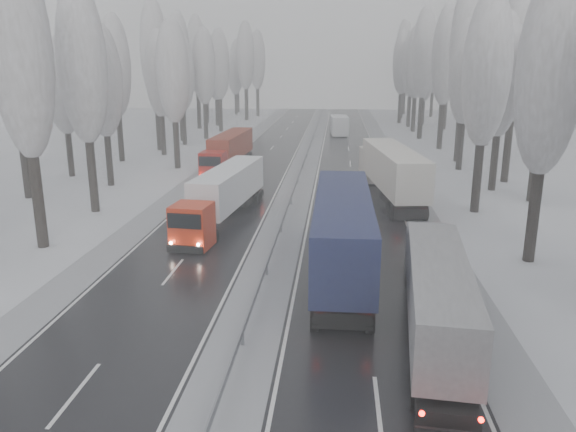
# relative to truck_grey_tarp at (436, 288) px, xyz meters

# --- Properties ---
(ground) EXTENTS (260.00, 260.00, 0.00)m
(ground) POSITION_rel_truck_grey_tarp_xyz_m (-7.95, -5.77, -2.11)
(ground) COLOR white
(ground) RESTS_ON ground
(carriageway_right) EXTENTS (7.50, 200.00, 0.03)m
(carriageway_right) POSITION_rel_truck_grey_tarp_xyz_m (-2.70, 24.23, -2.10)
(carriageway_right) COLOR black
(carriageway_right) RESTS_ON ground
(carriageway_left) EXTENTS (7.50, 200.00, 0.03)m
(carriageway_left) POSITION_rel_truck_grey_tarp_xyz_m (-13.20, 24.23, -2.10)
(carriageway_left) COLOR black
(carriageway_left) RESTS_ON ground
(median_slush) EXTENTS (3.00, 200.00, 0.04)m
(median_slush) POSITION_rel_truck_grey_tarp_xyz_m (-7.95, 24.23, -2.09)
(median_slush) COLOR #9B9DA3
(median_slush) RESTS_ON ground
(shoulder_right) EXTENTS (2.40, 200.00, 0.04)m
(shoulder_right) POSITION_rel_truck_grey_tarp_xyz_m (2.25, 24.23, -2.09)
(shoulder_right) COLOR #9B9DA3
(shoulder_right) RESTS_ON ground
(shoulder_left) EXTENTS (2.40, 200.00, 0.04)m
(shoulder_left) POSITION_rel_truck_grey_tarp_xyz_m (-18.15, 24.23, -2.09)
(shoulder_left) COLOR #9B9DA3
(shoulder_left) RESTS_ON ground
(median_guardrail) EXTENTS (0.12, 200.00, 0.76)m
(median_guardrail) POSITION_rel_truck_grey_tarp_xyz_m (-7.95, 24.21, -1.51)
(median_guardrail) COLOR slate
(median_guardrail) RESTS_ON ground
(tree_16) EXTENTS (3.60, 3.60, 16.53)m
(tree_16) POSITION_rel_truck_grey_tarp_xyz_m (7.08, 9.89, 8.56)
(tree_16) COLOR black
(tree_16) RESTS_ON ground
(tree_18) EXTENTS (3.60, 3.60, 16.58)m
(tree_18) POSITION_rel_truck_grey_tarp_xyz_m (6.56, 21.26, 8.59)
(tree_18) COLOR black
(tree_18) RESTS_ON ground
(tree_19) EXTENTS (3.60, 3.60, 14.57)m
(tree_19) POSITION_rel_truck_grey_tarp_xyz_m (12.07, 25.26, 7.31)
(tree_19) COLOR black
(tree_19) RESTS_ON ground
(tree_20) EXTENTS (3.60, 3.60, 15.71)m
(tree_20) POSITION_rel_truck_grey_tarp_xyz_m (9.94, 29.39, 8.03)
(tree_20) COLOR black
(tree_20) RESTS_ON ground
(tree_21) EXTENTS (3.60, 3.60, 18.62)m
(tree_21) POSITION_rel_truck_grey_tarp_xyz_m (12.17, 33.39, 9.89)
(tree_21) COLOR black
(tree_21) RESTS_ON ground
(tree_22) EXTENTS (3.60, 3.60, 15.86)m
(tree_22) POSITION_rel_truck_grey_tarp_xyz_m (9.07, 39.83, 8.13)
(tree_22) COLOR black
(tree_22) RESTS_ON ground
(tree_23) EXTENTS (3.60, 3.60, 13.55)m
(tree_23) POSITION_rel_truck_grey_tarp_xyz_m (15.36, 43.83, 6.65)
(tree_23) COLOR black
(tree_23) RESTS_ON ground
(tree_24) EXTENTS (3.60, 3.60, 20.49)m
(tree_24) POSITION_rel_truck_grey_tarp_xyz_m (9.95, 45.25, 11.08)
(tree_24) COLOR black
(tree_24) RESTS_ON ground
(tree_25) EXTENTS (3.60, 3.60, 19.44)m
(tree_25) POSITION_rel_truck_grey_tarp_xyz_m (16.86, 49.25, 10.41)
(tree_25) COLOR black
(tree_25) RESTS_ON ground
(tree_26) EXTENTS (3.60, 3.60, 18.78)m
(tree_26) POSITION_rel_truck_grey_tarp_xyz_m (9.61, 55.50, 9.99)
(tree_26) COLOR black
(tree_26) RESTS_ON ground
(tree_27) EXTENTS (3.60, 3.60, 17.62)m
(tree_27) POSITION_rel_truck_grey_tarp_xyz_m (16.76, 59.50, 9.25)
(tree_27) COLOR black
(tree_27) RESTS_ON ground
(tree_28) EXTENTS (3.60, 3.60, 19.62)m
(tree_28) POSITION_rel_truck_grey_tarp_xyz_m (8.39, 66.18, 10.53)
(tree_28) COLOR black
(tree_28) RESTS_ON ground
(tree_29) EXTENTS (3.60, 3.60, 18.11)m
(tree_29) POSITION_rel_truck_grey_tarp_xyz_m (15.76, 70.18, 9.56)
(tree_29) COLOR black
(tree_29) RESTS_ON ground
(tree_30) EXTENTS (3.60, 3.60, 17.86)m
(tree_30) POSITION_rel_truck_grey_tarp_xyz_m (8.61, 75.93, 9.41)
(tree_30) COLOR black
(tree_30) RESTS_ON ground
(tree_31) EXTENTS (3.60, 3.60, 18.58)m
(tree_31) POSITION_rel_truck_grey_tarp_xyz_m (14.53, 79.93, 9.86)
(tree_31) COLOR black
(tree_31) RESTS_ON ground
(tree_32) EXTENTS (3.60, 3.60, 17.33)m
(tree_32) POSITION_rel_truck_grey_tarp_xyz_m (8.68, 83.44, 9.07)
(tree_32) COLOR black
(tree_32) RESTS_ON ground
(tree_33) EXTENTS (3.60, 3.60, 14.33)m
(tree_33) POSITION_rel_truck_grey_tarp_xyz_m (11.82, 87.44, 7.15)
(tree_33) COLOR black
(tree_33) RESTS_ON ground
(tree_34) EXTENTS (3.60, 3.60, 17.63)m
(tree_34) POSITION_rel_truck_grey_tarp_xyz_m (7.78, 90.54, 9.26)
(tree_34) COLOR black
(tree_34) RESTS_ON ground
(tree_35) EXTENTS (3.60, 3.60, 18.25)m
(tree_35) POSITION_rel_truck_grey_tarp_xyz_m (16.99, 94.54, 9.65)
(tree_35) COLOR black
(tree_35) RESTS_ON ground
(tree_36) EXTENTS (3.60, 3.60, 20.23)m
(tree_36) POSITION_rel_truck_grey_tarp_xyz_m (9.08, 100.39, 10.91)
(tree_36) COLOR black
(tree_36) RESTS_ON ground
(tree_37) EXTENTS (3.60, 3.60, 16.37)m
(tree_37) POSITION_rel_truck_grey_tarp_xyz_m (16.07, 104.39, 8.45)
(tree_37) COLOR black
(tree_37) RESTS_ON ground
(tree_38) EXTENTS (3.60, 3.60, 17.97)m
(tree_38) POSITION_rel_truck_grey_tarp_xyz_m (10.78, 110.95, 9.48)
(tree_38) COLOR black
(tree_38) RESTS_ON ground
(tree_39) EXTENTS (3.60, 3.60, 16.19)m
(tree_39) POSITION_rel_truck_grey_tarp_xyz_m (13.60, 114.95, 8.34)
(tree_39) COLOR black
(tree_39) RESTS_ON ground
(tree_56) EXTENTS (3.60, 3.60, 18.12)m
(tree_56) POSITION_rel_truck_grey_tarp_xyz_m (-22.67, 9.93, 9.57)
(tree_56) COLOR black
(tree_56) RESTS_ON ground
(tree_58) EXTENTS (3.60, 3.60, 17.21)m
(tree_58) POSITION_rel_truck_grey_tarp_xyz_m (-23.08, 18.79, 8.99)
(tree_58) COLOR black
(tree_58) RESTS_ON ground
(tree_59) EXTENTS (3.60, 3.60, 18.41)m
(tree_59) POSITION_rel_truck_grey_tarp_xyz_m (-30.76, 22.79, 9.76)
(tree_59) COLOR black
(tree_59) RESTS_ON ground
(tree_60) EXTENTS (3.60, 3.60, 14.84)m
(tree_60) POSITION_rel_truck_grey_tarp_xyz_m (-25.70, 28.43, 7.48)
(tree_60) COLOR black
(tree_60) RESTS_ON ground
(tree_61) EXTENTS (3.60, 3.60, 13.95)m
(tree_61) POSITION_rel_truck_grey_tarp_xyz_m (-31.47, 32.43, 6.91)
(tree_61) COLOR black
(tree_61) RESTS_ON ground
(tree_62) EXTENTS (3.60, 3.60, 16.04)m
(tree_62) POSITION_rel_truck_grey_tarp_xyz_m (-21.90, 37.95, 8.24)
(tree_62) COLOR black
(tree_62) RESTS_ON ground
(tree_63) EXTENTS (3.60, 3.60, 16.88)m
(tree_63) POSITION_rel_truck_grey_tarp_xyz_m (-29.80, 41.95, 8.78)
(tree_63) COLOR black
(tree_63) RESTS_ON ground
(tree_64) EXTENTS (3.60, 3.60, 15.42)m
(tree_64) POSITION_rel_truck_grey_tarp_xyz_m (-26.21, 46.94, 7.85)
(tree_64) COLOR black
(tree_64) RESTS_ON ground
(tree_65) EXTENTS (3.60, 3.60, 19.48)m
(tree_65) POSITION_rel_truck_grey_tarp_xyz_m (-28.01, 50.94, 10.43)
(tree_65) COLOR black
(tree_65) RESTS_ON ground
(tree_66) EXTENTS (3.60, 3.60, 15.23)m
(tree_66) POSITION_rel_truck_grey_tarp_xyz_m (-26.11, 56.57, 7.72)
(tree_66) COLOR black
(tree_66) RESTS_ON ground
(tree_67) EXTENTS (3.60, 3.60, 17.09)m
(tree_67) POSITION_rel_truck_grey_tarp_xyz_m (-27.50, 60.57, 8.92)
(tree_67) COLOR black
(tree_67) RESTS_ON ground
(tree_68) EXTENTS (3.60, 3.60, 16.65)m
(tree_68) POSITION_rel_truck_grey_tarp_xyz_m (-24.53, 63.34, 8.63)
(tree_68) COLOR black
(tree_68) RESTS_ON ground
(tree_69) EXTENTS (3.60, 3.60, 19.35)m
(tree_69) POSITION_rel_truck_grey_tarp_xyz_m (-29.37, 67.34, 10.35)
(tree_69) COLOR black
(tree_69) RESTS_ON ground
(tree_70) EXTENTS (3.60, 3.60, 17.09)m
(tree_70) POSITION_rel_truck_grey_tarp_xyz_m (-24.28, 73.42, 8.92)
(tree_70) COLOR black
(tree_70) RESTS_ON ground
(tree_71) EXTENTS (3.60, 3.60, 19.61)m
(tree_71) POSITION_rel_truck_grey_tarp_xyz_m (-29.04, 77.42, 10.51)
(tree_71) COLOR black
(tree_71) RESTS_ON ground
(tree_72) EXTENTS (3.60, 3.60, 15.11)m
(tree_72) POSITION_rel_truck_grey_tarp_xyz_m (-26.88, 82.76, 7.65)
(tree_72) COLOR black
(tree_72) RESTS_ON ground
(tree_73) EXTENTS (3.60, 3.60, 17.22)m
(tree_73) POSITION_rel_truck_grey_tarp_xyz_m (-29.77, 86.76, 9.00)
(tree_73) COLOR black
(tree_73) RESTS_ON ground
(tree_74) EXTENTS (3.60, 3.60, 19.68)m
(tree_74) POSITION_rel_truck_grey_tarp_xyz_m (-23.02, 93.56, 10.56)
(tree_74) COLOR black
(tree_74) RESTS_ON ground
(tree_75) EXTENTS (3.60, 3.60, 18.60)m
(tree_75) POSITION_rel_truck_grey_tarp_xyz_m (-32.15, 97.56, 9.88)
(tree_75) COLOR black
(tree_75) RESTS_ON ground
(tree_76) EXTENTS (3.60, 3.60, 18.55)m
(tree_76) POSITION_rel_truck_grey_tarp_xyz_m (-22.00, 102.95, 9.84)
(tree_76) COLOR black
(tree_76) RESTS_ON ground
(tree_77) EXTENTS (3.60, 3.60, 14.32)m
(tree_77) POSITION_rel_truck_grey_tarp_xyz_m (-27.61, 106.95, 7.15)
(tree_77) COLOR black
(tree_77) RESTS_ON ground
(tree_78) EXTENTS (3.60, 3.60, 19.55)m
(tree_78) POSITION_rel_truck_grey_tarp_xyz_m (-25.51, 109.54, 10.48)
(tree_78) COLOR black
(tree_78) RESTS_ON ground
(tree_79) EXTENTS (3.60, 3.60, 17.07)m
(tree_79) POSITION_rel_truck_grey_tarp_xyz_m (-28.28, 113.54, 8.90)
(tree_79) COLOR black
(tree_79) RESTS_ON ground
(truck_grey_tarp) EXTENTS (3.58, 14.23, 3.62)m
(truck_grey_tarp) POSITION_rel_truck_grey_tarp_xyz_m (0.00, 0.00, 0.00)
(truck_grey_tarp) COLOR #54545A
(truck_grey_tarp) RESTS_ON ground
(truck_blue_box) EXTENTS (2.86, 17.85, 4.57)m
(truck_blue_box) POSITION_rel_truck_grey_tarp_xyz_m (-3.89, 7.00, 0.56)
(truck_blue_box) COLOR #1C1F47
(truck_blue_box) RESTS_ON ground
(truck_cream_box) EXTENTS (4.87, 17.50, 4.45)m
(truck_cream_box) POSITION_rel_truck_grey_tarp_xyz_m (0.26, 25.04, 0.49)
(truck_cream_box) COLOR beige
(truck_cream_box) RESTS_ON ground
(box_truck_distant) EXTENTS (3.15, 8.48, 3.11)m
(box_truck_distant) POSITION_rel_truck_grey_tarp_xyz_m (-4.05, 69.98, -0.53)
(box_truck_distant) COLOR silver
(box_truck_distant) RESTS_ON ground
(truck_red_white) EXTENTS (3.87, 14.72, 3.74)m
(truck_red_white) POSITION_rel_truck_grey_tarp_xyz_m (-12.36, 16.93, 0.07)
(truck_red_white) COLOR red
(truck_red_white) RESTS_ON ground
(truck_red_red) EXTENTS (3.03, 14.94, 3.81)m
(truck_red_red) POSITION_rel_truck_grey_tarp_xyz_m (-16.01, 37.79, 0.11)
(truck_red_red) COLOR #A81009
(truck_red_red) RESTS_ON ground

